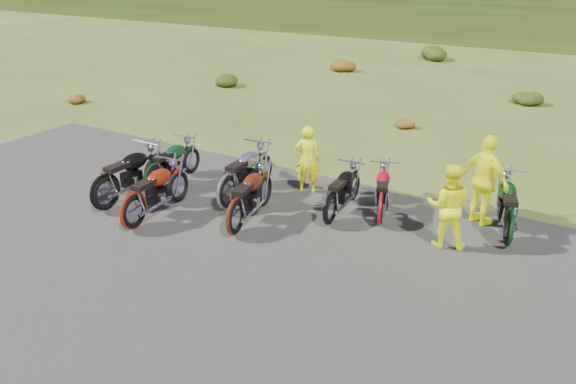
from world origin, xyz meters
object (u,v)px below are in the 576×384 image
Objects in this scene: motorcycle_0 at (108,211)px; motorcycle_7 at (505,246)px; motorcycle_3 at (229,209)px; person_middle at (307,160)px.

motorcycle_0 reaches higher than motorcycle_7.
motorcycle_0 is 8.37m from motorcycle_7.
motorcycle_3 reaches higher than motorcycle_7.
motorcycle_3 is 1.45× the size of person_middle.
motorcycle_3 is at bearing 39.19° from person_middle.
motorcycle_0 is 1.08× the size of motorcycle_7.
motorcycle_0 reaches higher than motorcycle_3.
person_middle is (1.03, 1.73, 0.80)m from motorcycle_3.
person_middle reaches higher than motorcycle_7.
person_middle is (-4.61, 0.35, 0.80)m from motorcycle_7.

